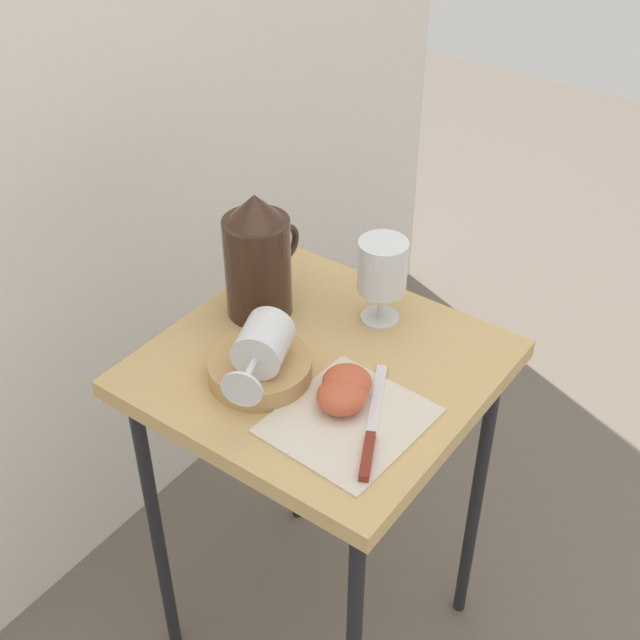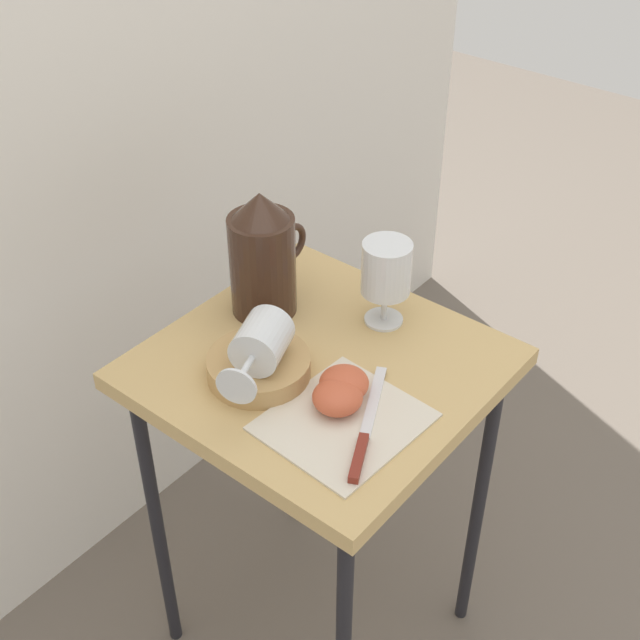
% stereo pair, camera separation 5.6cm
% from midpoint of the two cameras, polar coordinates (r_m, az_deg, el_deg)
% --- Properties ---
extents(ground_plane, '(6.00, 6.00, 0.00)m').
position_cam_midpoint_polar(ground_plane, '(1.86, -0.92, -19.51)').
color(ground_plane, '#665B51').
extents(curtain_drape, '(2.40, 0.03, 2.21)m').
position_cam_midpoint_polar(curtain_drape, '(1.48, -18.87, 17.49)').
color(curtain_drape, silver).
rests_on(curtain_drape, ground_plane).
extents(table, '(0.49, 0.50, 0.70)m').
position_cam_midpoint_polar(table, '(1.38, -1.17, -5.18)').
color(table, tan).
rests_on(table, ground_plane).
extents(linen_napkin, '(0.22, 0.20, 0.00)m').
position_cam_midpoint_polar(linen_napkin, '(1.23, 0.62, -6.72)').
color(linen_napkin, beige).
rests_on(linen_napkin, table).
extents(basket_tray, '(0.16, 0.16, 0.03)m').
position_cam_midpoint_polar(basket_tray, '(1.30, -5.24, -3.27)').
color(basket_tray, tan).
rests_on(basket_tray, table).
extents(pitcher, '(0.16, 0.11, 0.22)m').
position_cam_midpoint_polar(pitcher, '(1.39, -5.27, 3.61)').
color(pitcher, '#382319').
rests_on(pitcher, table).
extents(wine_glass_upright, '(0.08, 0.08, 0.15)m').
position_cam_midpoint_polar(wine_glass_upright, '(1.37, 2.98, 3.29)').
color(wine_glass_upright, silver).
rests_on(wine_glass_upright, table).
extents(wine_glass_tipped_near, '(0.16, 0.12, 0.08)m').
position_cam_midpoint_polar(wine_glass_tipped_near, '(1.25, -5.12, -1.69)').
color(wine_glass_tipped_near, silver).
rests_on(wine_glass_tipped_near, basket_tray).
extents(apple_half_left, '(0.07, 0.07, 0.04)m').
position_cam_midpoint_polar(apple_half_left, '(1.24, 0.14, -5.12)').
color(apple_half_left, '#C15133').
rests_on(apple_half_left, linen_napkin).
extents(apple_half_right, '(0.07, 0.07, 0.04)m').
position_cam_midpoint_polar(apple_half_right, '(1.26, 0.52, -4.17)').
color(apple_half_right, '#C15133').
rests_on(apple_half_right, linen_napkin).
extents(knife, '(0.22, 0.12, 0.01)m').
position_cam_midpoint_polar(knife, '(1.20, 2.04, -7.70)').
color(knife, silver).
rests_on(knife, linen_napkin).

